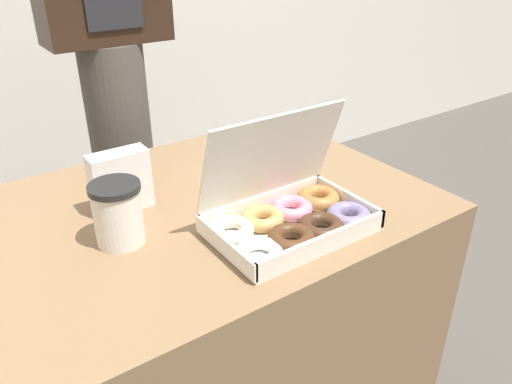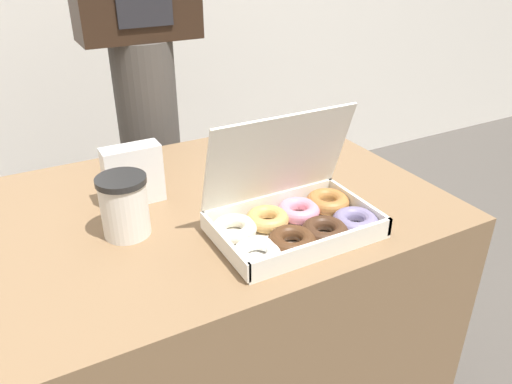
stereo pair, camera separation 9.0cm
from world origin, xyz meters
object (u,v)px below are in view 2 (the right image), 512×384
(donut_box, at_px, (295,217))
(coffee_cup, at_px, (124,206))
(person_customer, at_px, (139,31))
(napkin_holder, at_px, (133,175))

(donut_box, relative_size, coffee_cup, 2.73)
(donut_box, relative_size, person_customer, 0.19)
(donut_box, relative_size, napkin_holder, 2.57)
(person_customer, bearing_deg, coffee_cup, -110.79)
(coffee_cup, height_order, person_customer, person_customer)
(napkin_holder, xyz_separation_m, person_customer, (0.20, 0.54, 0.21))
(donut_box, height_order, coffee_cup, donut_box)
(donut_box, bearing_deg, coffee_cup, 152.80)
(donut_box, distance_m, person_customer, 0.86)
(coffee_cup, relative_size, napkin_holder, 0.94)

